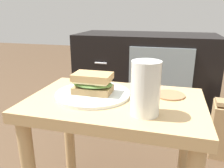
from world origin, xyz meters
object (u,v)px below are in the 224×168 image
Objects in this scene: sandwich_front at (93,83)px; beer_glass at (145,89)px; tv_cabinet at (145,74)px; plate at (93,94)px; coaster at (170,95)px.

beer_glass reaches higher than sandwich_front.
plate is (-0.07, -0.93, 0.17)m from tv_cabinet.
coaster is (0.06, 0.16, -0.07)m from beer_glass.
plate is 0.26m from coaster.
coaster is at bearing 14.09° from plate.
tv_cabinet is at bearing 85.99° from plate.
coaster is at bearing 14.09° from sandwich_front.
coaster is (0.25, 0.06, -0.00)m from plate.
tv_cabinet is 1.07m from beer_glass.
tv_cabinet is 7.07× the size of sandwich_front.
coaster is at bearing 68.31° from beer_glass.
beer_glass is 0.19m from coaster.
plate is at bearing -90.00° from sandwich_front.
sandwich_front is 0.26m from coaster.
sandwich_front is (0.00, 0.00, 0.04)m from plate.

